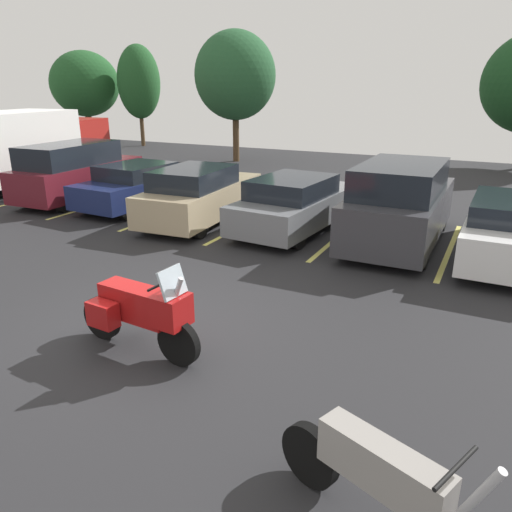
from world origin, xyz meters
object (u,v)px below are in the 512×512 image
car_white (511,228)px  box_truck (27,146)px  car_navy (140,185)px  car_grey (296,203)px  car_maroon (77,172)px  car_charcoal (400,204)px  car_tan (200,195)px  motorcycle_touring (141,310)px  motorcycle_second (383,483)px

car_white → box_truck: (-16.77, 1.38, 0.77)m
car_navy → car_grey: bearing=-2.7°
car_navy → car_grey: size_ratio=0.96×
car_maroon → car_charcoal: size_ratio=0.99×
car_tan → car_charcoal: 5.45m
car_maroon → car_charcoal: (10.61, -0.09, 0.03)m
car_tan → motorcycle_touring: bearing=-63.9°
car_grey → car_charcoal: 2.71m
car_navy → car_charcoal: 8.13m
motorcycle_second → box_truck: 18.71m
motorcycle_second → car_grey: (-4.27, 8.55, 0.15)m
motorcycle_touring → car_grey: bearing=93.9°
motorcycle_second → motorcycle_touring: bearing=157.6°
car_navy → car_maroon: bearing=-175.5°
car_maroon → car_white: bearing=-0.8°
motorcycle_second → box_truck: size_ratio=0.30×
car_grey → car_charcoal: (2.70, -0.03, 0.27)m
motorcycle_second → car_white: 8.49m
motorcycle_touring → car_charcoal: 7.31m
motorcycle_second → car_grey: bearing=116.5°
motorcycle_second → box_truck: box_truck is taller
motorcycle_touring → car_navy: size_ratio=0.48×
car_tan → box_truck: (-8.90, 1.71, 0.72)m
car_charcoal → car_navy: bearing=177.9°
car_charcoal → car_maroon: bearing=179.5°
car_maroon → car_grey: (7.91, -0.06, -0.24)m
car_tan → car_grey: size_ratio=0.99×
car_maroon → motorcycle_touring: bearing=-40.0°
car_charcoal → box_truck: (-14.33, 1.30, 0.51)m
car_navy → car_tan: bearing=-14.7°
car_maroon → car_tan: (5.18, -0.51, -0.18)m
car_maroon → car_grey: size_ratio=1.01×
car_navy → car_tan: car_tan is taller
car_grey → motorcycle_touring: bearing=-86.1°
motorcycle_touring → box_truck: bearing=145.7°
motorcycle_touring → car_charcoal: bearing=72.3°
car_charcoal → car_white: (2.44, -0.08, -0.26)m
box_truck → motorcycle_touring: bearing=-34.3°
car_grey → motorcycle_second: bearing=-63.5°
motorcycle_touring → box_truck: box_truck is taller
car_maroon → car_navy: size_ratio=1.05×
motorcycle_touring → car_white: size_ratio=0.45×
car_navy → car_grey: car_grey is taller
car_grey → box_truck: size_ratio=0.67×
box_truck → motorcycle_second: bearing=-31.7°
car_charcoal → box_truck: box_truck is taller
motorcycle_touring → motorcycle_second: motorcycle_touring is taller
car_navy → car_tan: 2.78m
motorcycle_second → car_charcoal: bearing=100.5°
car_navy → car_white: (10.56, -0.37, 0.03)m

